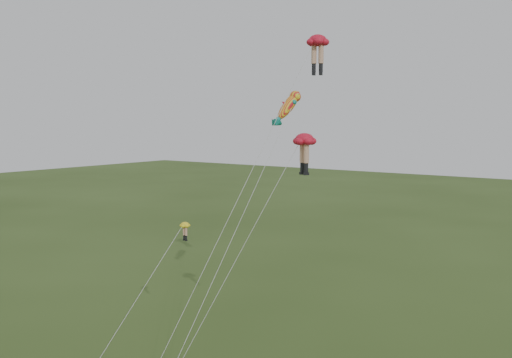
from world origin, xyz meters
The scene contains 4 objects.
legs_kite_red_high centered at (3.50, 12.24, 22.20)m, with size 5.50×14.70×23.09m.
legs_kite_red_mid centered at (6.34, 5.76, 15.25)m, with size 6.74×8.24×16.03m.
legs_kite_yellow centered at (-3.72, 5.02, 8.38)m, with size 0.97×10.76×9.36m.
fish_kite centered at (2.15, 10.58, 17.79)m, with size 1.91×14.34×19.22m.
Camera 1 is at (24.83, -24.77, 16.79)m, focal length 40.00 mm.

